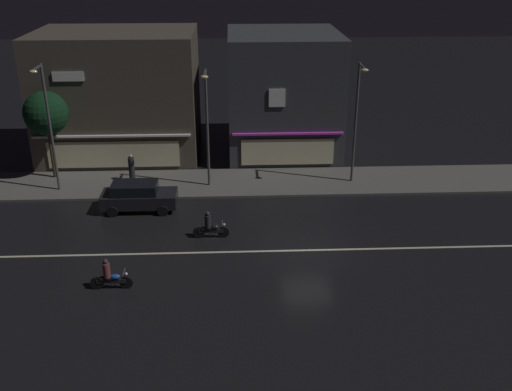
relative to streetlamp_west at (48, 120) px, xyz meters
The scene contains 14 objects.
ground_plane 17.22m from the streetlamp_west, 28.56° to the right, with size 140.00×140.00×0.00m, color black.
lane_divider_stripe 17.22m from the streetlamp_west, 28.56° to the right, with size 36.85×0.16×0.01m, color beige.
sidewalk_far 15.30m from the streetlamp_west, ahead, with size 38.79×4.57×0.14m, color #5B5954.
storefront_left_block 16.44m from the streetlamp_west, 27.71° to the left, with size 7.82×8.92×8.55m.
storefront_center_block 7.80m from the streetlamp_west, 68.04° to the left, with size 10.89×8.09×8.75m.
streetlamp_west is the anchor object (origin of this frame).
streetlamp_mid 9.33m from the streetlamp_west, ahead, with size 0.44×1.64×7.35m.
streetlamp_east 18.49m from the streetlamp_west, ahead, with size 0.44×1.64×7.59m.
pedestrian_on_sidewalk 5.91m from the streetlamp_west, 18.06° to the left, with size 0.39×0.39×1.80m.
street_tree 2.47m from the streetlamp_west, 109.58° to the left, with size 2.78×2.78×5.70m.
parked_car_near_kerb 7.10m from the streetlamp_west, 26.72° to the right, with size 4.30×1.98×1.67m.
motorcycle_lead 12.18m from the streetlamp_west, 33.46° to the right, with size 1.90×0.60×1.52m.
motorcycle_opposite_lane 12.85m from the streetlamp_west, 64.46° to the right, with size 1.90×0.60×1.52m.
traffic_cone 8.06m from the streetlamp_west, 20.64° to the right, with size 0.36×0.36×0.55m, color orange.
Camera 1 is at (-3.73, -25.13, 14.27)m, focal length 40.13 mm.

